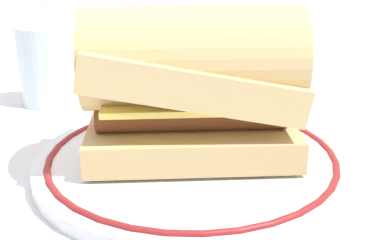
{
  "coord_description": "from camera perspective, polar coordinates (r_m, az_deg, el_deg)",
  "views": [
    {
      "loc": [
        -0.17,
        -0.34,
        0.2
      ],
      "look_at": [
        0.01,
        0.03,
        0.04
      ],
      "focal_mm": 47.12,
      "sensor_mm": 36.0,
      "label": 1
    }
  ],
  "objects": [
    {
      "name": "ground_plane",
      "position": [
        0.42,
        0.8,
        -6.91
      ],
      "size": [
        1.5,
        1.5,
        0.0
      ],
      "primitive_type": "plane",
      "color": "silver"
    },
    {
      "name": "plate",
      "position": [
        0.44,
        0.0,
        -4.51
      ],
      "size": [
        0.27,
        0.27,
        0.01
      ],
      "color": "white",
      "rests_on": "ground_plane"
    },
    {
      "name": "sausage_sandwich",
      "position": [
        0.42,
        0.0,
        4.34
      ],
      "size": [
        0.2,
        0.16,
        0.13
      ],
      "rotation": [
        0.0,
        0.0,
        -0.39
      ],
      "color": "tan",
      "rests_on": "plate"
    },
    {
      "name": "drinking_glass",
      "position": [
        0.62,
        -16.28,
        5.43
      ],
      "size": [
        0.06,
        0.06,
        0.09
      ],
      "color": "silver",
      "rests_on": "ground_plane"
    }
  ]
}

